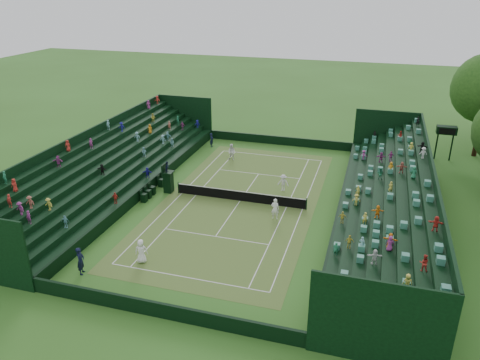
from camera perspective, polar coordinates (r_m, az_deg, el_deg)
The scene contains 18 objects.
ground at distance 40.71m, azimuth 0.00°, elevation -2.59°, with size 160.00×160.00×0.00m, color #32601E.
court_surface at distance 40.71m, azimuth 0.00°, elevation -2.58°, with size 12.97×26.77×0.01m, color #3C7E2A.
perimeter_wall_north at distance 54.84m, azimuth 4.79°, elevation 4.83°, with size 17.17×0.20×1.00m, color black.
perimeter_wall_south at distance 27.87m, azimuth -9.78°, elevation -15.34°, with size 17.17×0.20×1.00m, color black.
perimeter_wall_east at distance 39.16m, azimuth 12.00°, elevation -3.43°, with size 0.20×31.77×1.00m, color black.
perimeter_wall_west at distance 43.48m, azimuth -10.77°, elevation -0.55°, with size 0.20×31.77×1.00m, color black.
north_grandstand at distance 38.71m, azimuth 18.28°, elevation -2.74°, with size 6.60×32.00×4.90m.
south_grandstand at distance 45.08m, azimuth -15.61°, elevation 1.29°, with size 6.60×32.00×4.90m.
tennis_net at distance 40.49m, azimuth 0.00°, elevation -1.92°, with size 11.67×0.10×1.06m.
scoreboard_tower at distance 53.63m, azimuth 23.86°, elevation 5.43°, with size 2.00×1.00×3.70m.
umpire_chair at distance 42.46m, azimuth -8.76°, elevation 0.11°, with size 0.94×0.94×2.94m.
courtside_chairs at distance 43.28m, azimuth -10.13°, elevation -0.75°, with size 0.50×5.47×1.08m.
player_near_west at distance 32.61m, azimuth -11.95°, elevation -8.48°, with size 0.84×0.55×1.72m, color white.
player_near_east at distance 37.49m, azimuth 4.30°, elevation -3.52°, with size 0.65×0.43×1.79m, color white.
player_far_west at distance 49.78m, azimuth -1.01°, elevation 3.44°, with size 0.86×0.67×1.76m, color white.
player_far_east at distance 42.56m, azimuth 5.30°, elevation -0.33°, with size 1.02×0.59×1.58m, color white.
line_judge_north at distance 53.91m, azimuth -3.47°, elevation 4.89°, with size 0.59×0.39×1.63m, color black.
line_judge_south at distance 32.44m, azimuth -18.86°, elevation -9.30°, with size 0.70×0.46×1.92m, color black.
Camera 1 is at (10.54, -35.11, 17.72)m, focal length 35.00 mm.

